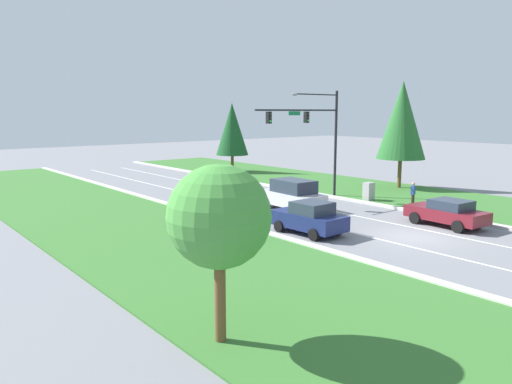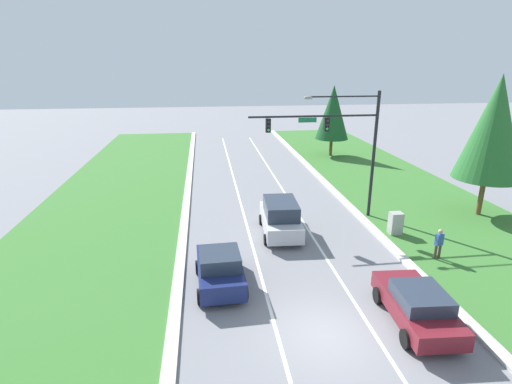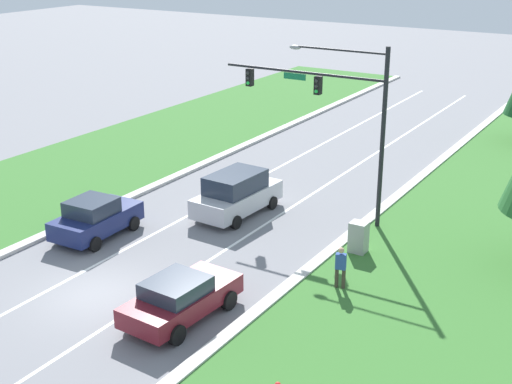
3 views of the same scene
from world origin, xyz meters
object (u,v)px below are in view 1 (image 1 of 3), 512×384
(pedestrian, at_px, (413,193))
(conifer_near_right_tree, at_px, (232,129))
(burgundy_sedan, at_px, (447,212))
(utility_cabinet, at_px, (369,192))
(traffic_signal_mast, at_px, (315,127))
(silver_suv, at_px, (293,195))
(oak_near_left_tree, at_px, (219,217))
(conifer_far_right_tree, at_px, (402,120))
(navy_sedan, at_px, (309,218))

(pedestrian, bearing_deg, conifer_near_right_tree, -107.89)
(burgundy_sedan, bearing_deg, utility_cabinet, 72.78)
(traffic_signal_mast, distance_m, silver_suv, 6.18)
(pedestrian, relative_size, oak_near_left_tree, 0.33)
(traffic_signal_mast, relative_size, pedestrian, 4.75)
(utility_cabinet, height_order, conifer_near_right_tree, conifer_near_right_tree)
(conifer_near_right_tree, relative_size, conifer_far_right_tree, 0.82)
(traffic_signal_mast, relative_size, conifer_far_right_tree, 0.89)
(silver_suv, relative_size, conifer_near_right_tree, 0.66)
(pedestrian, bearing_deg, navy_sedan, -8.06)
(navy_sedan, distance_m, conifer_far_right_tree, 19.10)
(navy_sedan, bearing_deg, silver_suv, 52.65)
(burgundy_sedan, height_order, pedestrian, pedestrian)
(utility_cabinet, height_order, conifer_far_right_tree, conifer_far_right_tree)
(conifer_near_right_tree, distance_m, oak_near_left_tree, 40.15)
(silver_suv, xyz_separation_m, conifer_near_right_tree, (9.14, 19.27, 3.61))
(oak_near_left_tree, bearing_deg, navy_sedan, 34.39)
(conifer_near_right_tree, bearing_deg, utility_cabinet, -97.10)
(silver_suv, xyz_separation_m, utility_cabinet, (6.61, -1.05, -0.34))
(utility_cabinet, distance_m, conifer_near_right_tree, 20.86)
(conifer_far_right_tree, bearing_deg, oak_near_left_tree, -153.53)
(oak_near_left_tree, bearing_deg, utility_cabinet, 28.96)
(burgundy_sedan, height_order, navy_sedan, navy_sedan)
(utility_cabinet, height_order, pedestrian, pedestrian)
(burgundy_sedan, relative_size, oak_near_left_tree, 0.90)
(traffic_signal_mast, distance_m, burgundy_sedan, 11.88)
(oak_near_left_tree, distance_m, conifer_far_right_tree, 31.72)
(burgundy_sedan, distance_m, conifer_far_right_tree, 15.07)
(navy_sedan, distance_m, oak_near_left_tree, 13.69)
(utility_cabinet, bearing_deg, navy_sedan, -157.53)
(silver_suv, bearing_deg, pedestrian, -27.48)
(oak_near_left_tree, bearing_deg, conifer_far_right_tree, 26.47)
(traffic_signal_mast, bearing_deg, conifer_far_right_tree, -4.49)
(burgundy_sedan, xyz_separation_m, navy_sedan, (-7.37, 3.69, 0.07))
(silver_suv, height_order, conifer_far_right_tree, conifer_far_right_tree)
(conifer_far_right_tree, bearing_deg, navy_sedan, -159.28)
(conifer_near_right_tree, distance_m, conifer_far_right_tree, 18.63)
(silver_suv, bearing_deg, conifer_far_right_tree, 7.97)
(traffic_signal_mast, relative_size, burgundy_sedan, 1.75)
(utility_cabinet, bearing_deg, burgundy_sedan, -110.65)
(burgundy_sedan, distance_m, utility_cabinet, 8.53)
(traffic_signal_mast, bearing_deg, conifer_near_right_tree, 73.39)
(navy_sedan, xyz_separation_m, oak_near_left_tree, (-11.07, -7.57, 2.77))
(utility_cabinet, height_order, oak_near_left_tree, oak_near_left_tree)
(traffic_signal_mast, distance_m, oak_near_left_tree, 24.02)
(burgundy_sedan, distance_m, oak_near_left_tree, 19.05)
(traffic_signal_mast, xyz_separation_m, navy_sedan, (-7.74, -7.28, -4.48))
(traffic_signal_mast, xyz_separation_m, oak_near_left_tree, (-18.80, -14.85, -1.72))
(burgundy_sedan, relative_size, pedestrian, 2.71)
(pedestrian, distance_m, conifer_far_right_tree, 9.57)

